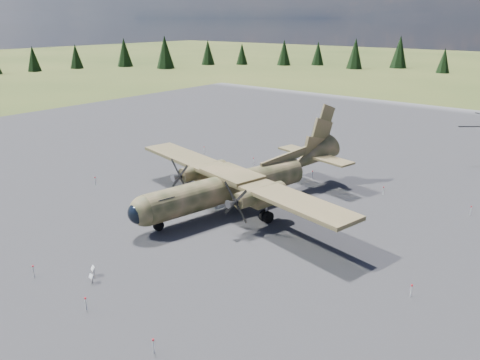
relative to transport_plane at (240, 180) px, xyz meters
The scene contains 7 objects.
ground 5.61m from the transport_plane, 77.68° to the right, with size 500.00×500.00×0.00m, color brown.
apron 5.80m from the transport_plane, 78.19° to the left, with size 120.00×120.00×0.04m, color slate.
transport_plane is the anchor object (origin of this frame).
info_placard_left 15.92m from the transport_plane, 89.97° to the right, with size 0.48×0.33×0.70m.
info_placard_right 16.57m from the transport_plane, 87.47° to the right, with size 0.41×0.20×0.63m.
barrier_fence 5.40m from the transport_plane, 83.04° to the right, with size 33.12×29.62×0.85m.
treeline 5.54m from the transport_plane, 59.04° to the right, with size 292.26×290.23×10.98m.
Camera 1 is at (24.01, -26.23, 16.40)m, focal length 35.00 mm.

